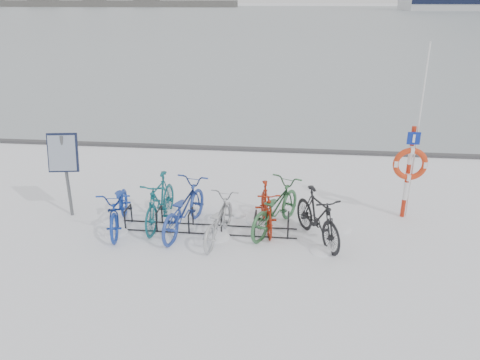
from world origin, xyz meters
TOP-DOWN VIEW (x-y plane):
  - ground at (0.00, 0.00)m, footprint 900.00×900.00m
  - ice_sheet at (0.00, 155.00)m, footprint 400.00×298.00m
  - quay_edge at (0.00, 5.90)m, footprint 400.00×0.25m
  - bike_rack at (0.00, 0.00)m, footprint 4.00×0.48m
  - info_board at (-3.34, 0.39)m, footprint 0.70×0.35m
  - lifebuoy_station at (4.49, 1.13)m, footprint 0.77×0.22m
  - shoreline at (-122.02, 260.00)m, footprint 180.00×12.00m
  - bike_0 at (-1.96, -0.07)m, footprint 1.06×2.10m
  - bike_1 at (-1.10, 0.21)m, footprint 0.67×1.99m
  - bike_2 at (-0.51, -0.02)m, footprint 1.15×2.24m
  - bike_3 at (0.31, -0.34)m, footprint 0.92×1.89m
  - bike_4 at (1.30, 0.29)m, footprint 0.79×1.78m
  - bike_5 at (1.50, 0.26)m, footprint 1.56×2.22m
  - bike_6 at (2.41, -0.18)m, footprint 1.31×1.95m
  - snow_drifts at (0.36, 0.01)m, footprint 5.74×1.89m

SIDE VIEW (x-z plane):
  - ground at x=0.00m, z-range 0.00..0.00m
  - snow_drifts at x=0.36m, z-range -0.10..0.10m
  - ice_sheet at x=0.00m, z-range 0.00..0.02m
  - quay_edge at x=0.00m, z-range 0.00..0.10m
  - bike_rack at x=0.00m, z-range -0.05..0.41m
  - bike_3 at x=0.31m, z-range 0.00..0.95m
  - bike_4 at x=1.30m, z-range 0.00..1.03m
  - bike_0 at x=-1.96m, z-range 0.00..1.05m
  - bike_5 at x=1.50m, z-range 0.00..1.10m
  - bike_2 at x=-0.51m, z-range 0.00..1.12m
  - bike_6 at x=2.41m, z-range 0.00..1.15m
  - bike_1 at x=-1.10m, z-range 0.00..1.18m
  - lifebuoy_station at x=4.49m, z-range -0.66..3.34m
  - info_board at x=-3.34m, z-range 0.44..2.46m
  - shoreline at x=-122.02m, z-range -1.96..7.54m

